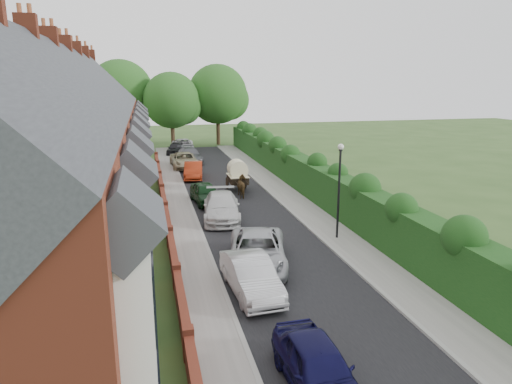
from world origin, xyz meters
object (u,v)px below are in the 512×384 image
(car_beige, at_px, (184,160))
(horse_cart, at_px, (238,173))
(car_silver_b, at_px, (257,251))
(car_grey, at_px, (190,155))
(car_red, at_px, (193,170))
(car_silver_a, at_px, (251,276))
(car_black, at_px, (176,148))
(car_green, at_px, (206,193))
(car_white, at_px, (222,207))
(lamppost, at_px, (339,179))
(car_navy, at_px, (318,367))
(horse, at_px, (243,186))

(car_beige, height_order, horse_cart, horse_cart)
(car_silver_b, bearing_deg, car_grey, 103.99)
(car_red, distance_m, car_beige, 5.13)
(car_red, bearing_deg, car_silver_a, -82.93)
(car_black, bearing_deg, car_silver_b, -73.06)
(car_green, bearing_deg, horse_cart, 40.94)
(car_white, xyz_separation_m, car_black, (-1.00, 25.87, -0.06))
(car_white, distance_m, car_grey, 20.27)
(car_silver_a, height_order, car_red, car_silver_a)
(lamppost, distance_m, car_navy, 12.79)
(lamppost, height_order, car_navy, lamppost)
(car_beige, height_order, horse, horse)
(lamppost, height_order, car_grey, lamppost)
(car_black, bearing_deg, horse, -66.12)
(car_red, distance_m, car_grey, 7.99)
(car_grey, bearing_deg, car_green, -96.26)
(car_red, height_order, car_grey, car_grey)
(lamppost, bearing_deg, car_beige, 105.34)
(car_navy, relative_size, car_green, 1.01)
(horse_cart, bearing_deg, car_red, 118.13)
(car_green, distance_m, car_grey, 16.34)
(lamppost, distance_m, car_green, 11.11)
(lamppost, xyz_separation_m, horse_cart, (-2.99, 12.11, -1.92))
(car_navy, xyz_separation_m, car_white, (0.06, 16.41, 0.06))
(car_grey, bearing_deg, lamppost, -82.58)
(car_white, distance_m, horse_cart, 7.41)
(lamppost, height_order, car_black, lamppost)
(car_white, distance_m, car_beige, 17.43)
(car_silver_a, bearing_deg, car_grey, 85.17)
(car_red, distance_m, horse, 7.84)
(car_green, height_order, horse_cart, horse_cart)
(lamppost, relative_size, car_silver_a, 1.15)
(lamppost, bearing_deg, car_navy, -115.82)
(car_silver_a, distance_m, car_silver_b, 2.61)
(car_grey, bearing_deg, horse_cart, -84.35)
(horse_cart, bearing_deg, car_silver_b, -97.88)
(car_red, xyz_separation_m, car_grey, (0.45, 7.98, 0.04))
(car_navy, bearing_deg, car_green, 90.24)
(car_silver_a, distance_m, car_beige, 27.61)
(car_beige, bearing_deg, car_green, -90.67)
(car_navy, distance_m, car_green, 20.34)
(car_beige, bearing_deg, car_white, -89.41)
(car_silver_b, xyz_separation_m, car_green, (-0.84, 11.67, -0.06))
(lamppost, xyz_separation_m, car_navy, (-5.45, -11.27, -2.58))
(car_white, height_order, car_grey, car_white)
(car_grey, bearing_deg, car_red, -97.78)
(car_red, bearing_deg, horse_cart, -54.63)
(car_black, height_order, horse_cart, horse_cart)
(car_green, distance_m, horse_cart, 4.24)
(car_black, relative_size, horse, 2.27)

